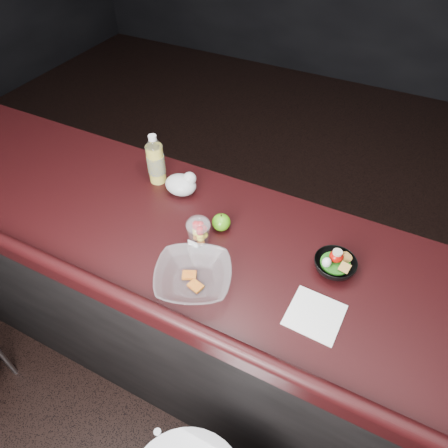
# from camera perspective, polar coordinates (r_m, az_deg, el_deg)

# --- Properties ---
(ground) EXTENTS (8.00, 8.00, 0.00)m
(ground) POSITION_cam_1_polar(r_m,az_deg,el_deg) (2.20, -4.64, -26.19)
(ground) COLOR black
(ground) RESTS_ON ground
(room_shell) EXTENTS (8.00, 8.00, 8.00)m
(room_shell) POSITION_cam_1_polar(r_m,az_deg,el_deg) (0.76, -13.42, 24.95)
(room_shell) COLOR black
(room_shell) RESTS_ON ground
(counter) EXTENTS (4.06, 0.71, 1.02)m
(counter) POSITION_cam_1_polar(r_m,az_deg,el_deg) (1.84, -0.78, -13.19)
(counter) COLOR black
(counter) RESTS_ON ground
(lemonade_bottle) EXTENTS (0.07, 0.07, 0.22)m
(lemonade_bottle) POSITION_cam_1_polar(r_m,az_deg,el_deg) (1.66, -9.69, 8.67)
(lemonade_bottle) COLOR gold
(lemonade_bottle) RESTS_ON counter
(fruit_cup) EXTENTS (0.09, 0.09, 0.12)m
(fruit_cup) POSITION_cam_1_polar(r_m,az_deg,el_deg) (1.38, -3.65, -1.14)
(fruit_cup) COLOR white
(fruit_cup) RESTS_ON counter
(green_apple) EXTENTS (0.07, 0.07, 0.07)m
(green_apple) POSITION_cam_1_polar(r_m,az_deg,el_deg) (1.46, -0.39, 0.25)
(green_apple) COLOR #488D10
(green_apple) RESTS_ON counter
(plastic_bag) EXTENTS (0.13, 0.11, 0.10)m
(plastic_bag) POSITION_cam_1_polar(r_m,az_deg,el_deg) (1.61, -6.04, 5.70)
(plastic_bag) COLOR silver
(plastic_bag) RESTS_ON counter
(snack_bowl) EXTENTS (0.17, 0.17, 0.08)m
(snack_bowl) POSITION_cam_1_polar(r_m,az_deg,el_deg) (1.38, 15.53, -5.54)
(snack_bowl) COLOR black
(snack_bowl) RESTS_ON counter
(takeout_bowl) EXTENTS (0.33, 0.33, 0.06)m
(takeout_bowl) POSITION_cam_1_polar(r_m,az_deg,el_deg) (1.30, -4.41, -7.56)
(takeout_bowl) COLOR silver
(takeout_bowl) RESTS_ON counter
(paper_napkin) EXTENTS (0.17, 0.17, 0.00)m
(paper_napkin) POSITION_cam_1_polar(r_m,az_deg,el_deg) (1.28, 12.84, -12.52)
(paper_napkin) COLOR white
(paper_napkin) RESTS_ON counter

